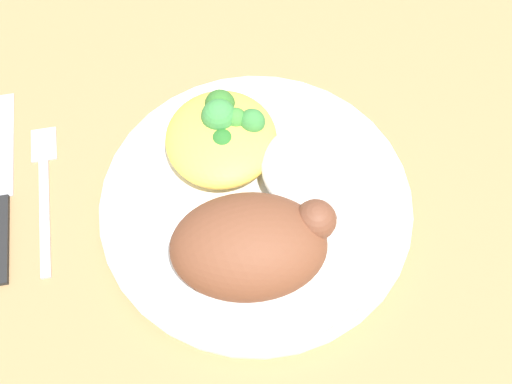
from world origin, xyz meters
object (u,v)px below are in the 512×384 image
Objects in this scene: rice_pile at (322,167)px; knife at (1,197)px; plate at (256,202)px; fork at (44,187)px; mac_cheese_with_broccoli at (222,133)px; roasted_chicken at (252,245)px.

knife is at bearing 179.18° from rice_pile.
plate reaches higher than fork.
roasted_chicken is at bearing -80.11° from mac_cheese_with_broccoli.
plate is at bearing -5.21° from knife.
mac_cheese_with_broccoli is (-0.02, 0.11, -0.02)m from roasted_chicken.
fork is at bearing 171.14° from plate.
plate is 1.36× the size of knife.
roasted_chicken is 1.23× the size of rice_pile.
knife is (-0.21, 0.08, -0.05)m from roasted_chicken.
plate reaches higher than knife.
plate is 0.22m from knife.
fork is (-0.15, -0.03, -0.03)m from mac_cheese_with_broccoli.
mac_cheese_with_broccoli reaches higher than plate.
plate is 0.18m from fork.
roasted_chicken is at bearing -19.89° from knife.
fork is (-0.17, 0.08, -0.05)m from roasted_chicken.
mac_cheese_with_broccoli is at bearing 115.26° from plate.
fork is at bearing 177.01° from rice_pile.
knife is at bearing -166.44° from fork.
fork is 0.04m from knife.
knife is (-0.19, -0.03, -0.03)m from mac_cheese_with_broccoli.
mac_cheese_with_broccoli is (-0.03, 0.05, 0.02)m from plate.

